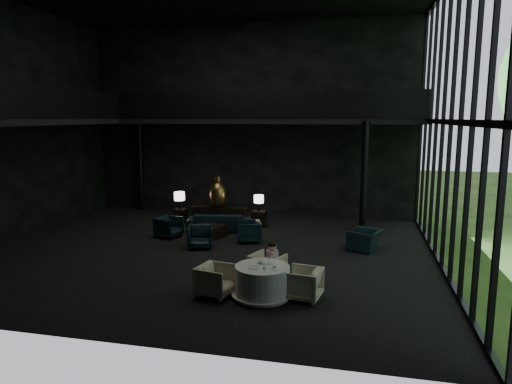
% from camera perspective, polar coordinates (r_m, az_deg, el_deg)
% --- Properties ---
extents(floor, '(14.00, 12.00, 0.02)m').
position_cam_1_polar(floor, '(14.46, -6.38, -7.32)').
color(floor, black).
rests_on(floor, ground).
extents(wall_back, '(14.00, 0.04, 8.00)m').
position_cam_1_polar(wall_back, '(19.62, -0.81, 8.93)').
color(wall_back, black).
rests_on(wall_back, ground).
extents(wall_front, '(14.00, 0.04, 8.00)m').
position_cam_1_polar(wall_front, '(8.43, -20.41, 7.92)').
color(wall_front, black).
rests_on(wall_front, ground).
extents(wall_left, '(0.04, 12.00, 8.00)m').
position_cam_1_polar(wall_left, '(17.47, -29.11, 7.74)').
color(wall_left, black).
rests_on(wall_left, ground).
extents(curtain_wall, '(0.20, 12.00, 8.00)m').
position_cam_1_polar(curtain_wall, '(13.29, 23.20, 8.04)').
color(curtain_wall, black).
rests_on(curtain_wall, ground).
extents(mezzanine_left, '(2.00, 12.00, 0.25)m').
position_cam_1_polar(mezzanine_left, '(16.83, -26.54, 7.92)').
color(mezzanine_left, black).
rests_on(mezzanine_left, wall_left).
extents(mezzanine_back, '(12.00, 2.00, 0.25)m').
position_cam_1_polar(mezzanine_back, '(18.43, 1.52, 8.91)').
color(mezzanine_back, black).
rests_on(mezzanine_back, wall_back).
extents(railing_left, '(0.06, 12.00, 1.00)m').
position_cam_1_polar(railing_left, '(16.22, -23.91, 10.20)').
color(railing_left, black).
rests_on(railing_left, mezzanine_left).
extents(railing_back, '(12.00, 0.06, 1.00)m').
position_cam_1_polar(railing_back, '(17.46, 0.87, 10.86)').
color(railing_back, black).
rests_on(railing_back, mezzanine_back).
extents(column_nw, '(0.24, 0.24, 4.00)m').
position_cam_1_polar(column_nw, '(21.19, -14.28, 3.26)').
color(column_nw, black).
rests_on(column_nw, floor).
extents(column_ne, '(0.24, 0.24, 4.00)m').
position_cam_1_polar(column_ne, '(17.21, 13.34, 1.96)').
color(column_ne, black).
rests_on(column_ne, floor).
extents(console, '(2.14, 0.49, 0.68)m').
position_cam_1_polar(console, '(17.88, -4.66, -2.95)').
color(console, black).
rests_on(console, floor).
extents(bronze_urn, '(0.65, 0.65, 1.22)m').
position_cam_1_polar(bronze_urn, '(17.62, -4.80, -0.28)').
color(bronze_urn, '#A36C32').
rests_on(bronze_urn, console).
extents(side_table_left, '(0.48, 0.48, 0.53)m').
position_cam_1_polar(side_table_left, '(18.44, -9.41, -2.91)').
color(side_table_left, black).
rests_on(side_table_left, floor).
extents(table_lamp_left, '(0.41, 0.41, 0.69)m').
position_cam_1_polar(table_lamp_left, '(18.23, -9.55, -0.60)').
color(table_lamp_left, black).
rests_on(table_lamp_left, side_table_left).
extents(side_table_right, '(0.54, 0.54, 0.59)m').
position_cam_1_polar(side_table_right, '(17.52, 0.38, -3.33)').
color(side_table_right, black).
rests_on(side_table_right, floor).
extents(table_lamp_right, '(0.37, 0.37, 0.62)m').
position_cam_1_polar(table_lamp_right, '(17.32, 0.35, -0.97)').
color(table_lamp_right, black).
rests_on(table_lamp_right, side_table_right).
extents(sofa, '(2.60, 1.11, 0.98)m').
position_cam_1_polar(sofa, '(16.78, -4.63, -3.23)').
color(sofa, black).
rests_on(sofa, floor).
extents(lounge_armchair_west, '(0.90, 0.93, 0.80)m').
position_cam_1_polar(lounge_armchair_west, '(16.16, -10.85, -4.19)').
color(lounge_armchair_west, black).
rests_on(lounge_armchair_west, floor).
extents(lounge_armchair_east, '(0.90, 0.93, 0.78)m').
position_cam_1_polar(lounge_armchair_east, '(15.30, -0.89, -4.82)').
color(lounge_armchair_east, black).
rests_on(lounge_armchair_east, floor).
extents(lounge_armchair_south, '(0.96, 0.92, 0.82)m').
position_cam_1_polar(lounge_armchair_south, '(14.69, -6.94, -5.41)').
color(lounge_armchair_south, black).
rests_on(lounge_armchair_south, floor).
extents(window_armchair, '(0.89, 1.08, 0.81)m').
position_cam_1_polar(window_armchair, '(14.74, 13.43, -5.56)').
color(window_armchair, black).
rests_on(window_armchair, floor).
extents(coffee_table, '(1.19, 1.19, 0.42)m').
position_cam_1_polar(coffee_table, '(16.01, -5.91, -4.90)').
color(coffee_table, black).
rests_on(coffee_table, floor).
extents(dining_table, '(1.44, 1.44, 0.75)m').
position_cam_1_polar(dining_table, '(10.74, 0.79, -11.38)').
color(dining_table, white).
rests_on(dining_table, floor).
extents(dining_chair_north, '(0.99, 0.96, 0.80)m').
position_cam_1_polar(dining_chair_north, '(11.72, 1.43, -9.20)').
color(dining_chair_north, beige).
rests_on(dining_chair_north, floor).
extents(dining_chair_east, '(0.86, 0.90, 0.82)m').
position_cam_1_polar(dining_chair_east, '(10.67, 5.92, -11.09)').
color(dining_chair_east, '#B5AA90').
rests_on(dining_chair_east, floor).
extents(dining_chair_west, '(0.89, 0.93, 0.81)m').
position_cam_1_polar(dining_chair_west, '(10.87, -5.06, -10.71)').
color(dining_chair_west, beige).
rests_on(dining_chair_west, floor).
extents(child, '(0.30, 0.30, 0.64)m').
position_cam_1_polar(child, '(11.40, 2.05, -7.81)').
color(child, '#E0A8C8').
rests_on(child, dining_chair_north).
extents(plate_a, '(0.35, 0.35, 0.02)m').
position_cam_1_polar(plate_a, '(10.47, -0.22, -9.42)').
color(plate_a, white).
rests_on(plate_a, dining_table).
extents(plate_b, '(0.25, 0.25, 0.01)m').
position_cam_1_polar(plate_b, '(10.77, 1.80, -8.89)').
color(plate_b, white).
rests_on(plate_b, dining_table).
extents(saucer, '(0.18, 0.18, 0.01)m').
position_cam_1_polar(saucer, '(10.37, 2.40, -9.62)').
color(saucer, white).
rests_on(saucer, dining_table).
extents(coffee_cup, '(0.11, 0.11, 0.06)m').
position_cam_1_polar(coffee_cup, '(10.44, 2.33, -9.27)').
color(coffee_cup, white).
rests_on(coffee_cup, saucer).
extents(cereal_bowl, '(0.18, 0.18, 0.09)m').
position_cam_1_polar(cereal_bowl, '(10.75, 0.72, -8.71)').
color(cereal_bowl, white).
rests_on(cereal_bowl, dining_table).
extents(cream_pot, '(0.07, 0.07, 0.06)m').
position_cam_1_polar(cream_pot, '(10.36, 1.01, -9.50)').
color(cream_pot, '#99999E').
rests_on(cream_pot, dining_table).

